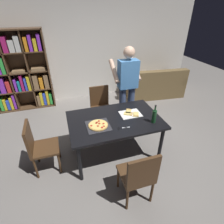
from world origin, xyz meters
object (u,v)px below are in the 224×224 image
object	(u,v)px
chair_near_camera	(139,175)
chair_left_end	(38,145)
bookshelf	(20,74)
chair_far_side	(101,104)
pepperoni_pizza_on_tray	(98,125)
wine_bottle	(154,116)
dining_table	(115,123)
couch	(154,86)
kitchen_scissors	(121,128)
person_serving_pizza	(127,85)

from	to	relation	value
chair_near_camera	chair_left_end	distance (m)	1.60
chair_left_end	bookshelf	size ratio (longest dim) A/B	0.46
chair_far_side	pepperoni_pizza_on_tray	world-z (taller)	chair_far_side
chair_left_end	bookshelf	xyz separation A→B (m)	(-0.42, 2.37, 0.41)
chair_far_side	chair_left_end	xyz separation A→B (m)	(-1.26, -0.99, 0.00)
chair_far_side	wine_bottle	size ratio (longest dim) A/B	2.85
chair_far_side	wine_bottle	bearing A→B (deg)	-65.72
chair_left_end	pepperoni_pizza_on_tray	distance (m)	0.98
dining_table	couch	xyz separation A→B (m)	(1.89, 1.99, -0.37)
chair_near_camera	pepperoni_pizza_on_tray	bearing A→B (deg)	109.69
wine_bottle	kitchen_scissors	xyz separation A→B (m)	(-0.55, 0.00, -0.11)
pepperoni_pizza_on_tray	kitchen_scissors	xyz separation A→B (m)	(0.33, -0.16, -0.01)
chair_near_camera	bookshelf	world-z (taller)	bookshelf
chair_near_camera	wine_bottle	size ratio (longest dim) A/B	2.85
person_serving_pizza	bookshelf	bearing A→B (deg)	143.84
chair_near_camera	couch	size ratio (longest dim) A/B	0.51
dining_table	chair_left_end	bearing A→B (deg)	180.00
chair_near_camera	kitchen_scissors	xyz separation A→B (m)	(0.02, 0.71, 0.24)
bookshelf	wine_bottle	xyz separation A→B (m)	(2.25, -2.65, -0.05)
kitchen_scissors	wine_bottle	bearing A→B (deg)	-0.09
chair_left_end	couch	bearing A→B (deg)	32.26
chair_far_side	couch	xyz separation A→B (m)	(1.89, 1.00, -0.21)
person_serving_pizza	chair_far_side	bearing A→B (deg)	157.09
pepperoni_pizza_on_tray	person_serving_pizza	bearing A→B (deg)	46.56
chair_far_side	pepperoni_pizza_on_tray	xyz separation A→B (m)	(-0.31, -1.10, 0.25)
chair_left_end	pepperoni_pizza_on_tray	size ratio (longest dim) A/B	2.46
wine_bottle	kitchen_scissors	size ratio (longest dim) A/B	1.61
pepperoni_pizza_on_tray	dining_table	bearing A→B (deg)	20.13
pepperoni_pizza_on_tray	bookshelf	bearing A→B (deg)	118.81
chair_far_side	kitchen_scissors	size ratio (longest dim) A/B	4.58
dining_table	wine_bottle	size ratio (longest dim) A/B	4.87
chair_near_camera	couch	xyz separation A→B (m)	(1.89, 2.97, -0.21)
chair_far_side	person_serving_pizza	size ratio (longest dim) A/B	0.51
person_serving_pizza	pepperoni_pizza_on_tray	bearing A→B (deg)	-133.44
chair_far_side	wine_bottle	distance (m)	1.43
dining_table	chair_far_side	world-z (taller)	chair_far_side
chair_left_end	chair_near_camera	bearing A→B (deg)	-38.13
person_serving_pizza	chair_left_end	bearing A→B (deg)	-156.70
dining_table	wine_bottle	bearing A→B (deg)	-26.06
chair_left_end	pepperoni_pizza_on_tray	bearing A→B (deg)	-6.90
couch	chair_left_end	bearing A→B (deg)	-147.74
dining_table	kitchen_scissors	distance (m)	0.29
couch	wine_bottle	xyz separation A→B (m)	(-1.32, -2.27, 0.57)
person_serving_pizza	kitchen_scissors	size ratio (longest dim) A/B	8.90
chair_far_side	bookshelf	world-z (taller)	bookshelf
chair_left_end	kitchen_scissors	bearing A→B (deg)	-12.33
chair_near_camera	couch	bearing A→B (deg)	57.50
chair_near_camera	chair_far_side	distance (m)	1.97
chair_far_side	chair_left_end	world-z (taller)	same
chair_near_camera	person_serving_pizza	size ratio (longest dim) A/B	0.51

